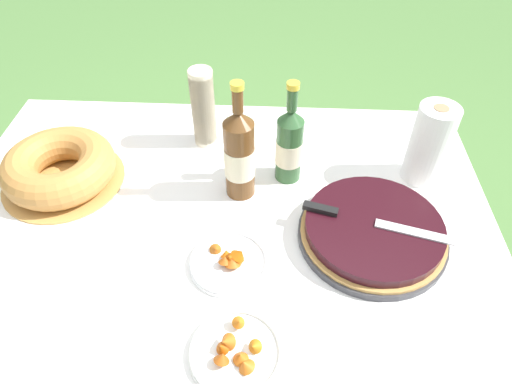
{
  "coord_description": "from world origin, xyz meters",
  "views": [
    {
      "loc": [
        0.15,
        -0.83,
        1.61
      ],
      "look_at": [
        0.1,
        0.04,
        0.76
      ],
      "focal_mm": 32.0,
      "sensor_mm": 36.0,
      "label": 1
    }
  ],
  "objects_px": {
    "paper_towel_roll": "(429,144)",
    "snack_plate_near": "(236,352)",
    "snack_plate_left": "(229,261)",
    "cider_bottle_green": "(289,145)",
    "serving_knife": "(364,219)",
    "cup_stack": "(203,108)",
    "bundt_cake": "(59,167)",
    "berry_tart": "(373,231)",
    "cider_bottle_amber": "(239,155)"
  },
  "relations": [
    {
      "from": "paper_towel_roll",
      "to": "snack_plate_near",
      "type": "bearing_deg",
      "value": -130.43
    },
    {
      "from": "snack_plate_left",
      "to": "paper_towel_roll",
      "type": "height_order",
      "value": "paper_towel_roll"
    },
    {
      "from": "cider_bottle_green",
      "to": "serving_knife",
      "type": "bearing_deg",
      "value": -49.4
    },
    {
      "from": "cup_stack",
      "to": "snack_plate_near",
      "type": "xyz_separation_m",
      "value": [
        0.15,
        -0.71,
        -0.11
      ]
    },
    {
      "from": "serving_knife",
      "to": "cider_bottle_green",
      "type": "distance_m",
      "value": 0.3
    },
    {
      "from": "snack_plate_left",
      "to": "bundt_cake",
      "type": "bearing_deg",
      "value": 151.82
    },
    {
      "from": "serving_knife",
      "to": "bundt_cake",
      "type": "relative_size",
      "value": 1.06
    },
    {
      "from": "berry_tart",
      "to": "cider_bottle_amber",
      "type": "relative_size",
      "value": 1.08
    },
    {
      "from": "cider_bottle_green",
      "to": "snack_plate_near",
      "type": "bearing_deg",
      "value": -100.72
    },
    {
      "from": "berry_tart",
      "to": "serving_knife",
      "type": "bearing_deg",
      "value": 164.51
    },
    {
      "from": "cider_bottle_amber",
      "to": "snack_plate_near",
      "type": "distance_m",
      "value": 0.51
    },
    {
      "from": "bundt_cake",
      "to": "snack_plate_near",
      "type": "relative_size",
      "value": 1.74
    },
    {
      "from": "cider_bottle_amber",
      "to": "cup_stack",
      "type": "bearing_deg",
      "value": 119.7
    },
    {
      "from": "paper_towel_roll",
      "to": "berry_tart",
      "type": "bearing_deg",
      "value": -124.59
    },
    {
      "from": "berry_tart",
      "to": "cup_stack",
      "type": "height_order",
      "value": "cup_stack"
    },
    {
      "from": "bundt_cake",
      "to": "cider_bottle_amber",
      "type": "xyz_separation_m",
      "value": [
        0.52,
        -0.01,
        0.08
      ]
    },
    {
      "from": "berry_tart",
      "to": "serving_knife",
      "type": "height_order",
      "value": "serving_knife"
    },
    {
      "from": "cup_stack",
      "to": "snack_plate_near",
      "type": "relative_size",
      "value": 1.28
    },
    {
      "from": "paper_towel_roll",
      "to": "cup_stack",
      "type": "bearing_deg",
      "value": 168.46
    },
    {
      "from": "berry_tart",
      "to": "paper_towel_roll",
      "type": "distance_m",
      "value": 0.32
    },
    {
      "from": "bundt_cake",
      "to": "cider_bottle_green",
      "type": "xyz_separation_m",
      "value": [
        0.65,
        0.06,
        0.06
      ]
    },
    {
      "from": "berry_tart",
      "to": "snack_plate_left",
      "type": "bearing_deg",
      "value": -164.23
    },
    {
      "from": "cider_bottle_green",
      "to": "paper_towel_roll",
      "type": "distance_m",
      "value": 0.39
    },
    {
      "from": "cup_stack",
      "to": "paper_towel_roll",
      "type": "relative_size",
      "value": 1.06
    },
    {
      "from": "cider_bottle_green",
      "to": "cider_bottle_amber",
      "type": "relative_size",
      "value": 0.89
    },
    {
      "from": "bundt_cake",
      "to": "snack_plate_left",
      "type": "height_order",
      "value": "bundt_cake"
    },
    {
      "from": "berry_tart",
      "to": "serving_knife",
      "type": "xyz_separation_m",
      "value": [
        -0.03,
        0.01,
        0.04
      ]
    },
    {
      "from": "berry_tart",
      "to": "cup_stack",
      "type": "distance_m",
      "value": 0.62
    },
    {
      "from": "cider_bottle_green",
      "to": "cider_bottle_amber",
      "type": "bearing_deg",
      "value": -152.13
    },
    {
      "from": "cider_bottle_green",
      "to": "paper_towel_roll",
      "type": "height_order",
      "value": "cider_bottle_green"
    },
    {
      "from": "serving_knife",
      "to": "cider_bottle_amber",
      "type": "xyz_separation_m",
      "value": [
        -0.32,
        0.15,
        0.07
      ]
    },
    {
      "from": "berry_tart",
      "to": "cider_bottle_amber",
      "type": "xyz_separation_m",
      "value": [
        -0.35,
        0.16,
        0.11
      ]
    },
    {
      "from": "snack_plate_near",
      "to": "berry_tart",
      "type": "bearing_deg",
      "value": 45.77
    },
    {
      "from": "cup_stack",
      "to": "snack_plate_left",
      "type": "height_order",
      "value": "cup_stack"
    },
    {
      "from": "berry_tart",
      "to": "paper_towel_roll",
      "type": "xyz_separation_m",
      "value": [
        0.17,
        0.25,
        0.09
      ]
    },
    {
      "from": "snack_plate_left",
      "to": "paper_towel_roll",
      "type": "relative_size",
      "value": 0.81
    },
    {
      "from": "serving_knife",
      "to": "cider_bottle_green",
      "type": "relative_size",
      "value": 1.17
    },
    {
      "from": "snack_plate_left",
      "to": "cider_bottle_green",
      "type": "bearing_deg",
      "value": 66.82
    },
    {
      "from": "bundt_cake",
      "to": "cup_stack",
      "type": "xyz_separation_m",
      "value": [
        0.39,
        0.21,
        0.07
      ]
    },
    {
      "from": "cider_bottle_green",
      "to": "snack_plate_near",
      "type": "xyz_separation_m",
      "value": [
        -0.11,
        -0.56,
        -0.11
      ]
    },
    {
      "from": "berry_tart",
      "to": "bundt_cake",
      "type": "bearing_deg",
      "value": 168.8
    },
    {
      "from": "bundt_cake",
      "to": "cider_bottle_amber",
      "type": "relative_size",
      "value": 0.98
    },
    {
      "from": "serving_knife",
      "to": "berry_tart",
      "type": "bearing_deg",
      "value": -0.0
    },
    {
      "from": "serving_knife",
      "to": "cup_stack",
      "type": "height_order",
      "value": "cup_stack"
    },
    {
      "from": "cider_bottle_amber",
      "to": "snack_plate_near",
      "type": "relative_size",
      "value": 1.77
    },
    {
      "from": "paper_towel_roll",
      "to": "cider_bottle_amber",
      "type": "bearing_deg",
      "value": -170.09
    },
    {
      "from": "snack_plate_near",
      "to": "snack_plate_left",
      "type": "xyz_separation_m",
      "value": [
        -0.04,
        0.23,
        -0.0
      ]
    },
    {
      "from": "berry_tart",
      "to": "snack_plate_near",
      "type": "xyz_separation_m",
      "value": [
        -0.32,
        -0.33,
        -0.02
      ]
    },
    {
      "from": "snack_plate_left",
      "to": "snack_plate_near",
      "type": "bearing_deg",
      "value": -81.37
    },
    {
      "from": "berry_tart",
      "to": "paper_towel_roll",
      "type": "height_order",
      "value": "paper_towel_roll"
    }
  ]
}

